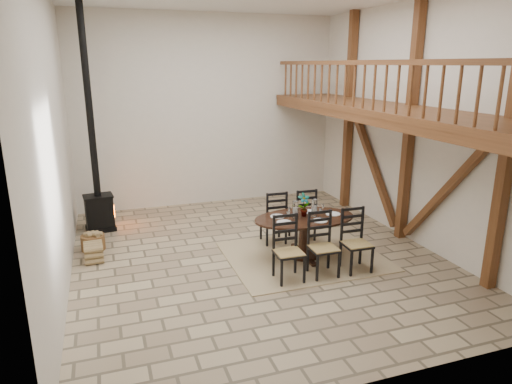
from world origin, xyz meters
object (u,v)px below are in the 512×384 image
object	(u,v)px
log_basket	(93,242)
log_stack	(94,252)
dining_table	(307,238)
wood_stove	(97,183)

from	to	relation	value
log_basket	log_stack	world-z (taller)	log_basket
log_stack	dining_table	bearing A→B (deg)	-17.53
log_basket	log_stack	bearing A→B (deg)	-88.58
wood_stove	log_stack	size ratio (longest dim) A/B	10.13
wood_stove	log_stack	bearing A→B (deg)	-101.01
wood_stove	log_stack	xyz separation A→B (m)	(-0.15, -1.78, -0.95)
log_basket	log_stack	size ratio (longest dim) A/B	0.97
dining_table	log_stack	world-z (taller)	dining_table
dining_table	wood_stove	distance (m)	4.93
dining_table	log_stack	size ratio (longest dim) A/B	4.64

